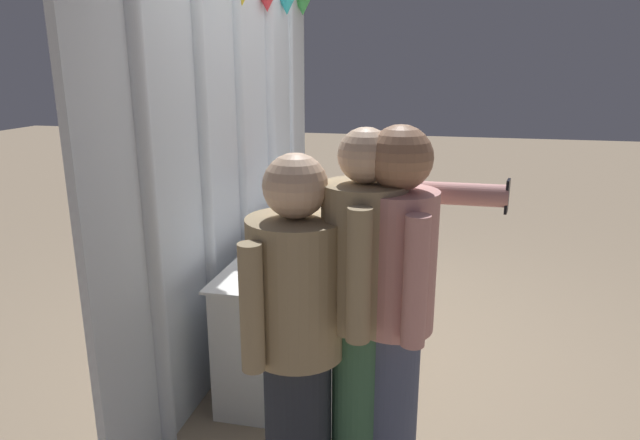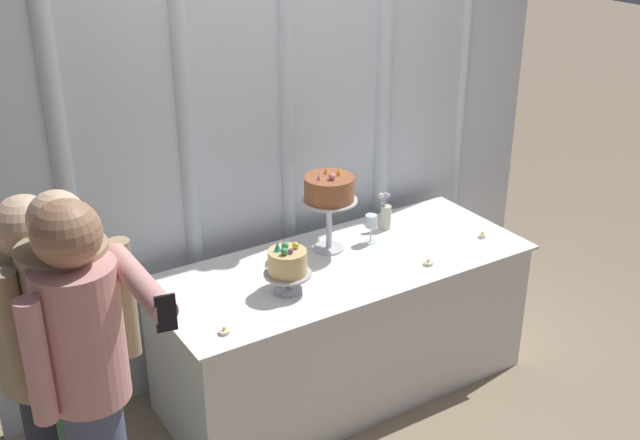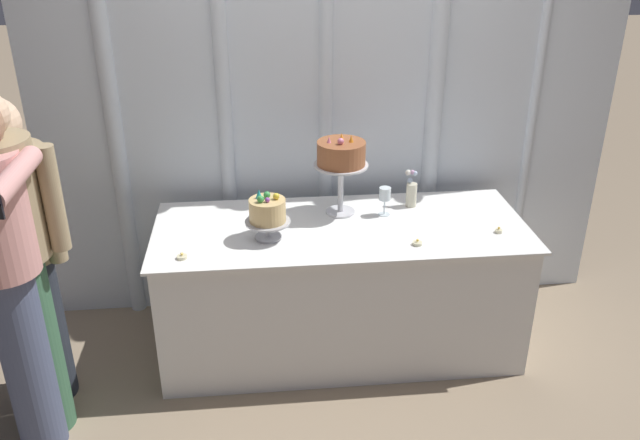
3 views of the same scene
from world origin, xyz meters
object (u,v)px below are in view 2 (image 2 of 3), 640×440
cake_table (343,326)px  cake_display_nearleft (288,264)px  guest_man_dark_suit (81,380)px  wine_glass (371,222)px  tealight_near_right (482,236)px  tealight_near_left (428,263)px  guest_girl_blue_dress (91,390)px  guest_man_pink_jacket (49,368)px  flower_vase (385,214)px  tealight_far_left (224,331)px  cake_display_nearright (329,192)px

cake_table → cake_display_nearleft: (-0.39, -0.10, 0.53)m
cake_table → guest_man_dark_suit: 1.66m
wine_glass → tealight_near_right: (0.55, -0.28, -0.11)m
tealight_near_left → guest_girl_blue_dress: guest_girl_blue_dress is taller
wine_glass → guest_man_pink_jacket: size_ratio=0.10×
wine_glass → flower_vase: (0.17, 0.10, -0.03)m
cake_display_nearleft → wine_glass: size_ratio=1.64×
cake_table → tealight_near_right: 0.91m
cake_display_nearleft → flower_vase: cake_display_nearleft is taller
flower_vase → tealight_far_left: (-1.24, -0.49, -0.08)m
cake_display_nearleft → cake_table: bearing=14.9°
cake_display_nearleft → flower_vase: (0.82, 0.32, -0.06)m
cake_table → guest_girl_blue_dress: size_ratio=1.18×
flower_vase → tealight_far_left: 1.34m
tealight_far_left → wine_glass: bearing=20.2°
tealight_near_left → guest_man_pink_jacket: (-1.91, -0.01, 0.08)m
wine_glass → tealight_near_left: 0.40m
flower_vase → tealight_near_right: size_ratio=5.60×
flower_vase → guest_man_pink_jacket: (-1.98, -0.48, 0.00)m
tealight_near_left → guest_girl_blue_dress: bearing=-168.5°
cake_table → cake_display_nearright: cake_display_nearright is taller
wine_glass → cake_table: bearing=-154.9°
guest_man_dark_suit → guest_girl_blue_dress: guest_girl_blue_dress is taller
tealight_far_left → cake_display_nearleft: bearing=21.9°
guest_man_pink_jacket → tealight_near_right: bearing=2.4°
flower_vase → guest_man_pink_jacket: size_ratio=0.14×
wine_glass → flower_vase: flower_vase is taller
wine_glass → guest_man_pink_jacket: (-1.81, -0.38, -0.03)m
cake_display_nearleft → tealight_far_left: (-0.42, -0.17, -0.14)m
tealight_near_left → cake_display_nearleft: bearing=168.9°
flower_vase → guest_man_pink_jacket: 2.04m
cake_display_nearleft → cake_display_nearright: cake_display_nearright is taller
cake_table → tealight_far_left: bearing=-161.4°
wine_glass → guest_man_pink_jacket: bearing=-168.2°
guest_man_pink_jacket → guest_man_dark_suit: 0.26m
flower_vase → cake_table: bearing=-152.7°
flower_vase → guest_man_pink_jacket: bearing=-166.4°
cake_display_nearright → guest_girl_blue_dress: (-1.51, -0.79, -0.14)m
cake_table → cake_display_nearright: size_ratio=4.40×
tealight_far_left → tealight_near_right: bearing=4.0°
guest_man_dark_suit → wine_glass: bearing=19.5°
cake_display_nearleft → tealight_far_left: bearing=-158.1°
cake_table → guest_man_pink_jacket: bearing=-170.5°
cake_table → wine_glass: (0.26, 0.12, 0.50)m
cake_display_nearright → tealight_near_left: cake_display_nearright is taller
tealight_near_left → tealight_near_right: (0.45, 0.09, 0.00)m
tealight_near_left → guest_girl_blue_dress: size_ratio=0.03×
flower_vase → guest_man_dark_suit: guest_man_dark_suit is taller
guest_man_dark_suit → guest_girl_blue_dress: (-0.00, -0.13, 0.03)m
tealight_near_left → guest_man_pink_jacket: size_ratio=0.03×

